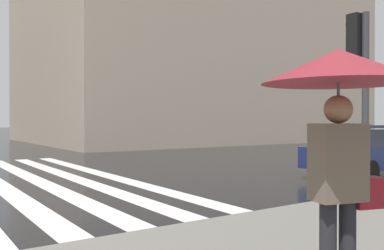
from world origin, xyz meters
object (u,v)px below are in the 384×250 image
Objects in this scene: traffic_signal_post at (359,67)px; car_dark_grey at (368,137)px; pedestrian_by_billboard at (339,93)px; car_navy at (369,151)px.

car_dark_grey is (9.19, -14.84, -1.83)m from traffic_signal_post.
traffic_signal_post is 1.66× the size of pedestrian_by_billboard.
pedestrian_by_billboard is (-5.01, 8.40, 1.09)m from car_navy.
car_dark_grey is 2.01× the size of pedestrian_by_billboard.
car_navy is (2.69, -4.60, -1.83)m from traffic_signal_post.
car_navy is 1.00× the size of car_dark_grey.
pedestrian_by_billboard reaches higher than car_navy.
car_navy and car_dark_grey have the same top height.
traffic_signal_post is at bearing -58.54° from pedestrian_by_billboard.
car_navy is 9.84m from pedestrian_by_billboard.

